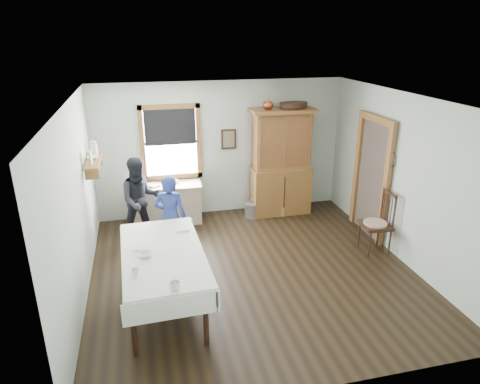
# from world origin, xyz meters

# --- Properties ---
(room) EXTENTS (5.01, 5.01, 2.70)m
(room) POSITION_xyz_m (0.00, 0.00, 1.35)
(room) COLOR black
(room) RESTS_ON ground
(window) EXTENTS (1.18, 0.07, 1.48)m
(window) POSITION_xyz_m (-1.00, 2.46, 1.63)
(window) COLOR white
(window) RESTS_ON room
(doorway) EXTENTS (0.09, 1.14, 2.22)m
(doorway) POSITION_xyz_m (2.46, 0.85, 1.16)
(doorway) COLOR #4A3E35
(doorway) RESTS_ON room
(wall_shelf) EXTENTS (0.24, 1.00, 0.44)m
(wall_shelf) POSITION_xyz_m (-2.37, 1.54, 1.57)
(wall_shelf) COLOR brown
(wall_shelf) RESTS_ON room
(framed_picture) EXTENTS (0.30, 0.04, 0.40)m
(framed_picture) POSITION_xyz_m (0.15, 2.46, 1.55)
(framed_picture) COLOR #321A11
(framed_picture) RESTS_ON room
(rug_beater) EXTENTS (0.01, 0.27, 0.27)m
(rug_beater) POSITION_xyz_m (2.45, 0.30, 1.72)
(rug_beater) COLOR black
(rug_beater) RESTS_ON room
(work_counter) EXTENTS (1.41, 0.60, 0.79)m
(work_counter) POSITION_xyz_m (-1.17, 2.17, 0.40)
(work_counter) COLOR tan
(work_counter) RESTS_ON room
(china_hutch) EXTENTS (1.28, 0.61, 2.17)m
(china_hutch) POSITION_xyz_m (1.17, 2.16, 1.08)
(china_hutch) COLOR brown
(china_hutch) RESTS_ON room
(dining_table) EXTENTS (1.18, 2.13, 0.84)m
(dining_table) POSITION_xyz_m (-1.41, -0.61, 0.42)
(dining_table) COLOR white
(dining_table) RESTS_ON room
(spindle_chair) EXTENTS (0.54, 0.54, 1.10)m
(spindle_chair) POSITION_xyz_m (2.20, 0.13, 0.55)
(spindle_chair) COLOR #321A11
(spindle_chair) RESTS_ON room
(pail) EXTENTS (0.30, 0.30, 0.29)m
(pail) POSITION_xyz_m (0.52, 2.03, 0.14)
(pail) COLOR #A2A5AB
(pail) RESTS_ON room
(wicker_basket) EXTENTS (0.40, 0.34, 0.20)m
(wicker_basket) POSITION_xyz_m (1.06, 2.03, 0.10)
(wicker_basket) COLOR olive
(wicker_basket) RESTS_ON room
(woman_blue) EXTENTS (0.55, 0.43, 1.34)m
(woman_blue) POSITION_xyz_m (-1.20, 0.76, 0.67)
(woman_blue) COLOR navy
(woman_blue) RESTS_ON room
(figure_dark) EXTENTS (0.78, 0.65, 1.43)m
(figure_dark) POSITION_xyz_m (-1.66, 1.54, 0.72)
(figure_dark) COLOR black
(figure_dark) RESTS_ON room
(table_cup_a) EXTENTS (0.14, 0.14, 0.10)m
(table_cup_a) POSITION_xyz_m (-1.33, -1.52, 0.89)
(table_cup_a) COLOR white
(table_cup_a) RESTS_ON dining_table
(table_cup_b) EXTENTS (0.11, 0.11, 0.09)m
(table_cup_b) POSITION_xyz_m (-1.76, -1.12, 0.88)
(table_cup_b) COLOR white
(table_cup_b) RESTS_ON dining_table
(table_bowl) EXTENTS (0.21, 0.21, 0.05)m
(table_bowl) POSITION_xyz_m (-1.64, -0.67, 0.86)
(table_bowl) COLOR white
(table_bowl) RESTS_ON dining_table
(counter_book) EXTENTS (0.28, 0.29, 0.02)m
(counter_book) POSITION_xyz_m (-1.50, 2.10, 0.80)
(counter_book) COLOR #6D6248
(counter_book) RESTS_ON work_counter
(counter_bowl) EXTENTS (0.23, 0.23, 0.06)m
(counter_bowl) POSITION_xyz_m (-1.00, 2.24, 0.82)
(counter_bowl) COLOR white
(counter_bowl) RESTS_ON work_counter
(shelf_bowl) EXTENTS (0.22, 0.22, 0.05)m
(shelf_bowl) POSITION_xyz_m (-2.37, 1.55, 1.60)
(shelf_bowl) COLOR white
(shelf_bowl) RESTS_ON wall_shelf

